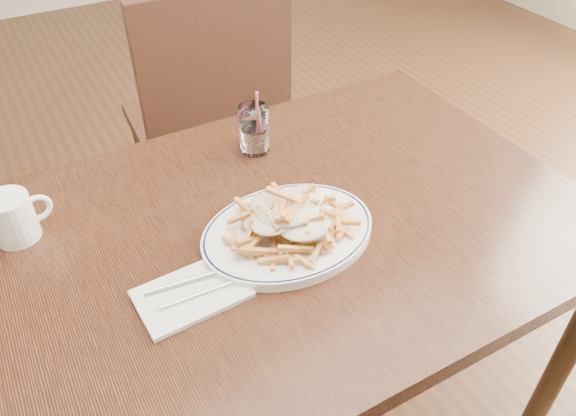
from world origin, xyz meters
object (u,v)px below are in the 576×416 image
chair_far (210,113)px  water_glass (254,132)px  fries_plate (288,232)px  coffee_mug (13,217)px  loaded_fries (288,213)px  table (278,253)px

chair_far → water_glass: chair_far is taller
water_glass → fries_plate: bearing=-104.8°
chair_far → fries_plate: bearing=-101.8°
coffee_mug → loaded_fries: bearing=-29.6°
loaded_fries → coffee_mug: (-0.43, 0.24, -0.01)m
chair_far → water_glass: size_ratio=6.66×
chair_far → loaded_fries: 0.87m
coffee_mug → fries_plate: bearing=-29.6°
table → loaded_fries: bearing=-92.1°
chair_far → fries_plate: 0.86m
water_glass → coffee_mug: bearing=-175.2°
table → loaded_fries: (-0.00, -0.04, 0.14)m
table → fries_plate: 0.10m
fries_plate → water_glass: water_glass is taller
chair_far → water_glass: bearing=-100.1°
chair_far → water_glass: (-0.09, -0.53, 0.25)m
table → water_glass: (0.07, 0.24, 0.13)m
loaded_fries → water_glass: 0.30m
chair_far → loaded_fries: (-0.17, -0.81, 0.26)m
fries_plate → coffee_mug: 0.50m
water_glass → loaded_fries: bearing=-104.8°
water_glass → coffee_mug: 0.51m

